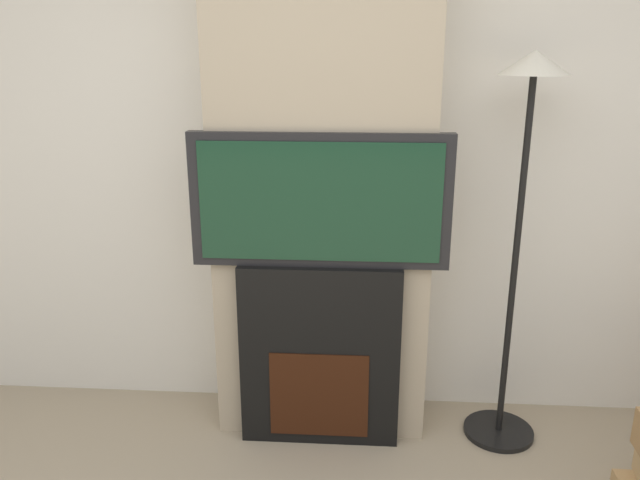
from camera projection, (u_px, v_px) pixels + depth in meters
name	position (u px, v px, depth m)	size (l,w,h in m)	color
wall_back	(325.00, 148.00, 3.01)	(6.00, 0.06, 2.70)	silver
chimney_breast	(323.00, 155.00, 2.82)	(0.99, 0.35, 2.70)	tan
fireplace	(320.00, 355.00, 2.92)	(0.74, 0.15, 0.88)	black
television	(320.00, 201.00, 2.70)	(1.14, 0.07, 0.59)	black
floor_lamp	(523.00, 180.00, 2.69)	(0.33, 0.33, 1.81)	black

